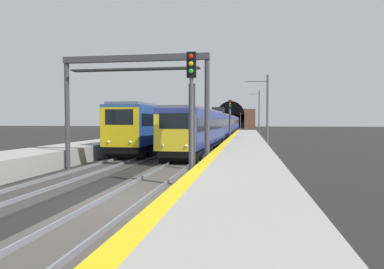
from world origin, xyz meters
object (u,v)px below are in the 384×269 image
railway_signal_mid (230,117)px  catenary_mast_near (267,111)px  train_main_approaching (223,124)px  railway_signal_far (240,119)px  railway_signal_near (191,107)px  train_adjacent_platform (177,124)px  overhead_signal_gantry (135,83)px  catenary_mast_far (259,113)px

railway_signal_mid → catenary_mast_near: bearing=23.7°
train_main_approaching → railway_signal_far: bearing=179.2°
railway_signal_near → catenary_mast_near: bearing=168.9°
train_main_approaching → train_adjacent_platform: 17.78m
train_adjacent_platform → catenary_mast_near: (-6.43, -10.37, 1.40)m
overhead_signal_gantry → railway_signal_mid: bearing=-9.0°
railway_signal_mid → catenary_mast_far: (18.12, -4.16, 0.86)m
train_adjacent_platform → railway_signal_far: bearing=175.0°
railway_signal_far → catenary_mast_near: catenary_mast_near is taller
overhead_signal_gantry → catenary_mast_far: size_ratio=1.05×
railway_signal_far → overhead_signal_gantry: bearing=-2.7°
railway_signal_near → catenary_mast_near: size_ratio=0.77×
railway_signal_near → catenary_mast_far: catenary_mast_far is taller
railway_signal_mid → catenary_mast_far: size_ratio=0.67×
railway_signal_near → catenary_mast_far: 48.84m
train_adjacent_platform → catenary_mast_near: catenary_mast_near is taller
train_main_approaching → railway_signal_far: 45.69m
railway_signal_mid → railway_signal_far: bearing=-180.0°
railway_signal_far → catenary_mast_near: (-69.31, -4.14, 0.51)m
railway_signal_near → catenary_mast_near: (21.09, -4.14, 0.37)m
train_adjacent_platform → catenary_mast_far: bearing=154.5°
train_main_approaching → railway_signal_far: (45.64, -1.90, 1.07)m
railway_signal_mid → catenary_mast_near: size_ratio=0.75×
train_adjacent_platform → catenary_mast_near: bearing=58.9°
train_main_approaching → catenary_mast_far: bearing=124.3°
railway_signal_mid → catenary_mast_near: catenary_mast_near is taller
catenary_mast_near → railway_signal_mid: bearing=23.7°
train_adjacent_platform → railway_signal_near: size_ratio=6.75×
railway_signal_far → railway_signal_near: bearing=0.0°
railway_signal_mid → overhead_signal_gantry: 26.04m
catenary_mast_near → catenary_mast_far: bearing=-0.0°
railway_signal_mid → railway_signal_far: size_ratio=1.01×
railway_signal_mid → train_main_approaching: bearing=-172.4°
train_adjacent_platform → railway_signal_far: 63.20m
train_adjacent_platform → railway_signal_mid: bearing=116.5°
railway_signal_mid → overhead_signal_gantry: bearing=-9.0°
train_adjacent_platform → catenary_mast_far: 23.62m
railway_signal_near → catenary_mast_near: 21.50m
overhead_signal_gantry → catenary_mast_near: 18.21m
railway_signal_mid → railway_signal_far: 59.87m
train_main_approaching → catenary_mast_far: 7.47m
railway_signal_mid → overhead_signal_gantry: (-25.66, 4.06, 1.68)m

